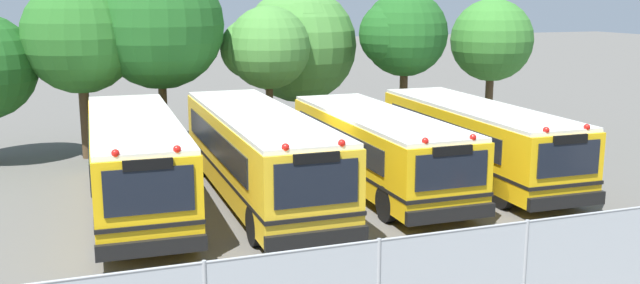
% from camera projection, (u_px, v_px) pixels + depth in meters
% --- Properties ---
extents(ground_plane, '(160.00, 160.00, 0.00)m').
position_uv_depth(ground_plane, '(317.00, 193.00, 21.84)').
color(ground_plane, '#595651').
extents(school_bus_0, '(2.72, 10.07, 2.77)m').
position_uv_depth(school_bus_0, '(135.00, 159.00, 19.94)').
color(school_bus_0, yellow).
rests_on(school_bus_0, ground_plane).
extents(school_bus_1, '(2.58, 10.71, 2.77)m').
position_uv_depth(school_bus_1, '(259.00, 152.00, 20.81)').
color(school_bus_1, yellow).
rests_on(school_bus_1, ground_plane).
extents(school_bus_2, '(2.61, 9.41, 2.53)m').
position_uv_depth(school_bus_2, '(377.00, 147.00, 22.05)').
color(school_bus_2, yellow).
rests_on(school_bus_2, ground_plane).
extents(school_bus_3, '(2.62, 9.73, 2.59)m').
position_uv_depth(school_bus_3, '(476.00, 138.00, 23.33)').
color(school_bus_3, yellow).
rests_on(school_bus_3, ground_plane).
extents(tree_1, '(4.15, 4.15, 6.61)m').
position_uv_depth(tree_1, '(79.00, 39.00, 25.64)').
color(tree_1, '#4C3823').
rests_on(tree_1, ground_plane).
extents(tree_2, '(4.84, 4.84, 7.36)m').
position_uv_depth(tree_2, '(161.00, 23.00, 26.47)').
color(tree_2, '#4C3823').
rests_on(tree_2, ground_plane).
extents(tree_3, '(3.53, 3.32, 5.64)m').
position_uv_depth(tree_3, '(264.00, 48.00, 28.01)').
color(tree_3, '#4C3823').
rests_on(tree_3, ground_plane).
extents(tree_4, '(5.01, 5.01, 6.40)m').
position_uv_depth(tree_4, '(300.00, 42.00, 30.55)').
color(tree_4, '#4C3823').
rests_on(tree_4, ground_plane).
extents(tree_5, '(3.77, 3.56, 6.24)m').
position_uv_depth(tree_5, '(401.00, 34.00, 29.16)').
color(tree_5, '#4C3823').
rests_on(tree_5, ground_plane).
extents(tree_6, '(3.58, 3.58, 5.90)m').
position_uv_depth(tree_6, '(491.00, 40.00, 30.62)').
color(tree_6, '#4C3823').
rests_on(tree_6, ground_plane).
extents(chainlink_fence, '(17.53, 0.07, 2.06)m').
position_uv_depth(chainlink_fence, '(524.00, 272.00, 12.76)').
color(chainlink_fence, '#9EA0A3').
rests_on(chainlink_fence, ground_plane).
extents(traffic_cone, '(0.51, 0.51, 0.67)m').
position_uv_depth(traffic_cone, '(630.00, 257.00, 15.51)').
color(traffic_cone, '#EA5914').
rests_on(traffic_cone, ground_plane).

